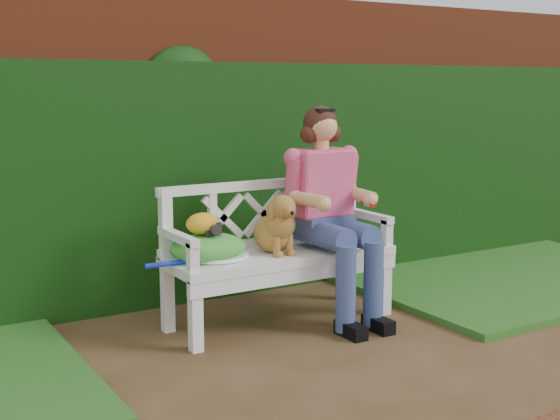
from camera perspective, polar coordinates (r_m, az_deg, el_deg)
ground at (r=4.15m, az=3.47°, el=-12.31°), size 60.00×60.00×0.00m
brick_wall at (r=5.54m, az=-7.62°, el=4.86°), size 10.00×0.30×2.20m
ivy_hedge at (r=5.37m, az=-6.63°, el=2.05°), size 10.00×0.18×1.70m
grass_right at (r=6.32m, az=16.98°, el=-4.78°), size 2.60×2.00×0.05m
garden_bench at (r=4.90m, az=-0.00°, el=-5.89°), size 1.60×0.64×0.48m
seated_woman at (r=4.96m, az=3.45°, el=-0.33°), size 0.74×0.89×1.39m
dog at (r=4.76m, az=-0.36°, el=-0.98°), size 0.27×0.36×0.39m
tennis_racket at (r=4.61m, az=-4.95°, el=-3.61°), size 0.76×0.50×0.03m
green_bag at (r=4.61m, az=-5.51°, el=-2.80°), size 0.59×0.53×0.17m
camera_item at (r=4.57m, az=-5.29°, el=-1.38°), size 0.11×0.08×0.07m
baseball_glove at (r=4.56m, az=-5.92°, el=-1.02°), size 0.24×0.20×0.13m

